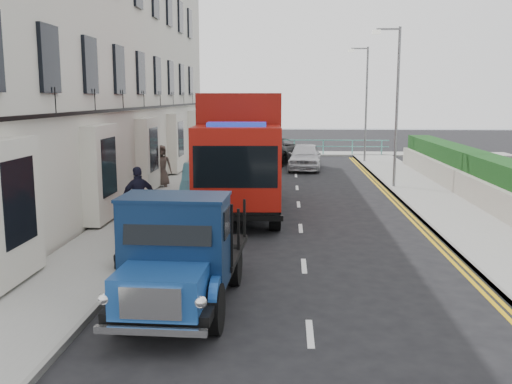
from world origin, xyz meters
name	(u,v)px	position (x,y,z in m)	size (l,w,h in m)	color
ground	(306,294)	(0.00, 0.00, 0.00)	(120.00, 120.00, 0.00)	black
pavement_west	(158,206)	(-5.20, 9.00, 0.06)	(2.40, 38.00, 0.12)	gray
pavement_east	(447,210)	(5.30, 9.00, 0.06)	(2.60, 38.00, 0.12)	gray
promenade	(294,154)	(0.00, 29.00, 0.06)	(30.00, 2.50, 0.12)	gray
sea_plane	(292,129)	(0.00, 60.00, 0.00)	(120.00, 120.00, 0.00)	slate
terrace_west	(74,22)	(-9.47, 13.00, 7.17)	(6.31, 30.20, 14.25)	silver
garden_east	(503,187)	(7.21, 9.00, 0.90)	(1.45, 28.00, 1.75)	#B2AD9E
seafront_railing	(294,147)	(0.00, 28.20, 0.58)	(13.00, 0.08, 1.11)	#59B2A5
lamp_mid	(394,98)	(4.18, 14.00, 4.00)	(1.23, 0.18, 7.00)	slate
lamp_far	(364,97)	(4.18, 24.00, 4.00)	(1.23, 0.18, 7.00)	slate
bedford_lorry	(178,261)	(-2.44, -1.26, 1.05)	(2.08, 4.88, 2.27)	black
red_lorry	(241,149)	(-2.10, 8.86, 2.22)	(3.04, 8.08, 4.17)	black
parked_car_front	(164,228)	(-3.60, 2.85, 0.69)	(1.64, 4.07, 1.39)	black
parked_car_mid	(204,184)	(-3.60, 10.00, 0.76)	(1.61, 4.61, 1.52)	teal
parked_car_rear	(240,170)	(-2.60, 14.32, 0.76)	(2.12, 5.20, 1.51)	#B4B3B8
seafront_car_left	(276,150)	(-1.16, 24.07, 0.78)	(2.59, 5.63, 1.56)	black
seafront_car_right	(305,156)	(0.53, 20.56, 0.74)	(1.76, 4.37, 1.49)	silver
pedestrian_west_near	(139,197)	(-4.90, 5.31, 1.06)	(1.10, 0.46, 1.87)	black
pedestrian_west_far	(161,166)	(-6.00, 13.30, 1.04)	(0.90, 0.59, 1.84)	#433630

